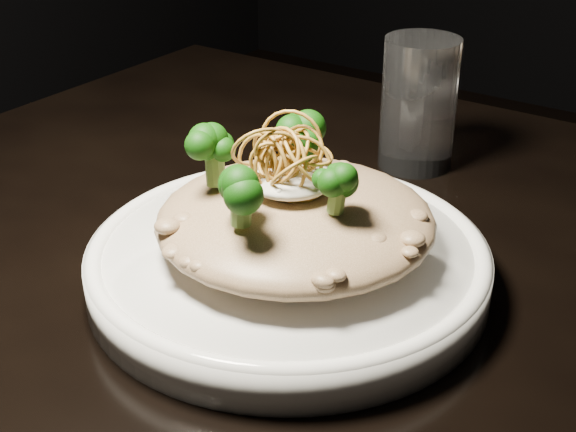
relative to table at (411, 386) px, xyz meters
name	(u,v)px	position (x,y,z in m)	size (l,w,h in m)	color
table	(411,386)	(0.00, 0.00, 0.00)	(1.10, 0.80, 0.75)	black
plate	(288,265)	(-0.09, -0.04, 0.10)	(0.29, 0.29, 0.03)	white
risotto	(296,220)	(-0.08, -0.04, 0.13)	(0.20, 0.20, 0.04)	brown
broccoli	(286,162)	(-0.08, -0.04, 0.18)	(0.14, 0.14, 0.05)	black
cheese	(290,179)	(-0.09, -0.03, 0.17)	(0.06, 0.06, 0.02)	white
shallots	(284,143)	(-0.09, -0.04, 0.19)	(0.06, 0.06, 0.04)	brown
drinking_glass	(419,104)	(-0.11, 0.20, 0.14)	(0.07, 0.07, 0.12)	silver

